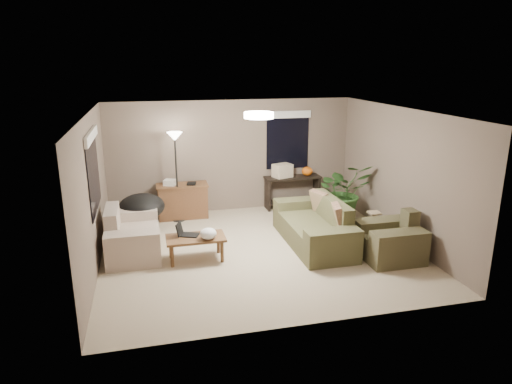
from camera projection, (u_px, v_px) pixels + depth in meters
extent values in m
plane|color=#C3B391|center=(259.00, 250.00, 8.27)|extent=(5.50, 5.50, 0.00)
plane|color=white|center=(259.00, 112.00, 7.58)|extent=(5.50, 5.50, 0.00)
plane|color=#68584D|center=(232.00, 156.00, 10.26)|extent=(5.50, 0.00, 5.50)
plane|color=#68584D|center=(308.00, 235.00, 5.59)|extent=(5.50, 0.00, 5.50)
plane|color=#68584D|center=(92.00, 195.00, 7.31)|extent=(0.00, 5.00, 5.00)
plane|color=#68584D|center=(401.00, 175.00, 8.55)|extent=(0.00, 5.00, 5.00)
cube|color=#454429|center=(313.00, 233.00, 8.55)|extent=(0.95, 1.48, 0.42)
cube|color=#4C4B2D|center=(332.00, 210.00, 8.51)|extent=(0.22, 1.48, 0.43)
cube|color=#48472B|center=(333.00, 247.00, 7.66)|extent=(0.95, 0.36, 0.60)
cube|color=brown|center=(298.00, 213.00, 9.38)|extent=(0.95, 0.36, 0.60)
cube|color=#8C7251|center=(339.00, 217.00, 8.07)|extent=(0.33, 0.49, 0.47)
cube|color=#8C7251|center=(320.00, 202.00, 8.92)|extent=(0.36, 0.50, 0.47)
cube|color=#BCB2A1|center=(134.00, 241.00, 8.16)|extent=(0.90, 0.88, 0.42)
cube|color=beige|center=(112.00, 220.00, 7.97)|extent=(0.22, 0.88, 0.43)
cube|color=#BCB2A0|center=(133.00, 250.00, 7.56)|extent=(0.90, 0.36, 0.60)
cube|color=beige|center=(134.00, 225.00, 8.72)|extent=(0.90, 0.36, 0.60)
cube|color=brown|center=(389.00, 246.00, 7.92)|extent=(0.95, 0.28, 0.42)
cube|color=#4A452C|center=(410.00, 222.00, 7.88)|extent=(0.22, 0.28, 0.43)
cube|color=brown|center=(399.00, 249.00, 7.59)|extent=(0.95, 0.36, 0.60)
cube|color=brown|center=(380.00, 235.00, 8.19)|extent=(0.95, 0.36, 0.60)
cube|color=brown|center=(196.00, 238.00, 7.79)|extent=(1.00, 0.55, 0.04)
cylinder|color=brown|center=(172.00, 256.00, 7.56)|extent=(0.06, 0.06, 0.38)
cylinder|color=brown|center=(222.00, 252.00, 7.75)|extent=(0.06, 0.06, 0.38)
cylinder|color=brown|center=(171.00, 247.00, 7.94)|extent=(0.06, 0.06, 0.38)
cylinder|color=brown|center=(218.00, 243.00, 8.13)|extent=(0.06, 0.06, 0.38)
cube|color=black|center=(189.00, 235.00, 7.85)|extent=(0.39, 0.34, 0.02)
cube|color=black|center=(179.00, 229.00, 7.78)|extent=(0.15, 0.24, 0.22)
ellipsoid|color=white|center=(208.00, 234.00, 7.66)|extent=(0.32, 0.29, 0.20)
cube|color=brown|center=(183.00, 202.00, 9.94)|extent=(1.05, 0.45, 0.71)
cube|color=brown|center=(182.00, 185.00, 9.83)|extent=(1.10, 0.50, 0.04)
cube|color=silver|center=(170.00, 182.00, 9.75)|extent=(0.31, 0.28, 0.12)
cube|color=black|center=(191.00, 184.00, 9.82)|extent=(0.22, 0.25, 0.04)
cube|color=black|center=(293.00, 177.00, 10.51)|extent=(1.30, 0.40, 0.04)
cube|color=black|center=(267.00, 195.00, 10.48)|extent=(0.05, 0.38, 0.71)
cube|color=black|center=(317.00, 191.00, 10.75)|extent=(0.05, 0.38, 0.71)
cube|color=black|center=(292.00, 201.00, 10.67)|extent=(1.25, 0.36, 0.03)
ellipsoid|color=orange|center=(307.00, 171.00, 10.56)|extent=(0.33, 0.33, 0.21)
cube|color=beige|center=(282.00, 171.00, 10.41)|extent=(0.48, 0.42, 0.30)
cylinder|color=black|center=(143.00, 226.00, 9.09)|extent=(0.60, 0.60, 0.30)
ellipsoid|color=black|center=(142.00, 207.00, 8.98)|extent=(0.95, 0.95, 0.50)
cylinder|color=black|center=(179.00, 220.00, 9.85)|extent=(0.28, 0.28, 0.02)
cylinder|color=black|center=(177.00, 180.00, 9.60)|extent=(0.04, 0.04, 1.78)
cone|color=white|center=(175.00, 137.00, 9.35)|extent=(0.32, 0.32, 0.18)
cylinder|color=white|center=(259.00, 115.00, 7.60)|extent=(0.50, 0.50, 0.10)
imported|color=#2D5923|center=(343.00, 197.00, 9.80)|extent=(1.13, 1.26, 0.98)
cube|color=tan|center=(373.00, 236.00, 8.94)|extent=(0.32, 0.32, 0.03)
cylinder|color=tan|center=(374.00, 224.00, 8.88)|extent=(0.12, 0.12, 0.44)
cube|color=tan|center=(374.00, 213.00, 8.81)|extent=(0.22, 0.22, 0.03)
cube|color=black|center=(93.00, 172.00, 7.51)|extent=(0.01, 1.50, 1.30)
cube|color=white|center=(91.00, 136.00, 7.35)|extent=(0.05, 1.56, 0.16)
cube|color=black|center=(288.00, 141.00, 10.46)|extent=(1.00, 0.01, 1.30)
cube|color=white|center=(288.00, 115.00, 10.28)|extent=(1.06, 0.05, 0.16)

